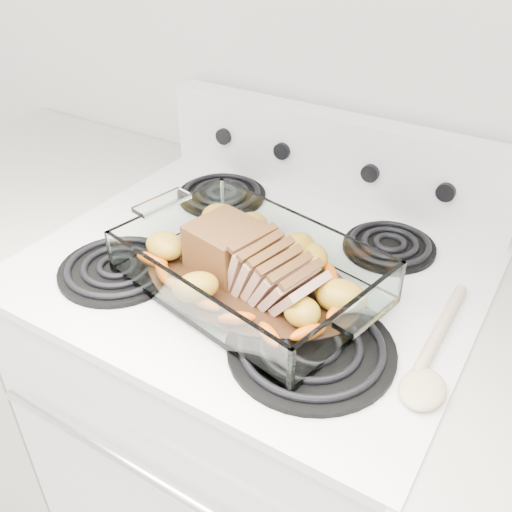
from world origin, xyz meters
The scene contains 6 objects.
electric_range centered at (0.00, 1.66, 0.48)m, with size 0.78×0.70×1.12m.
counter_left centered at (-0.67, 1.66, 0.47)m, with size 0.58×0.68×0.93m.
baking_dish centered at (0.03, 1.57, 0.96)m, with size 0.41×0.27×0.08m.
pork_roast centered at (0.02, 1.57, 0.99)m, with size 0.24×0.11×0.09m.
roast_vegetables centered at (0.03, 1.61, 0.97)m, with size 0.38×0.20×0.05m.
wooden_spoon centered at (0.35, 1.56, 0.94)m, with size 0.06×0.29×0.02m.
Camera 1 is at (0.44, 0.93, 1.53)m, focal length 40.00 mm.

